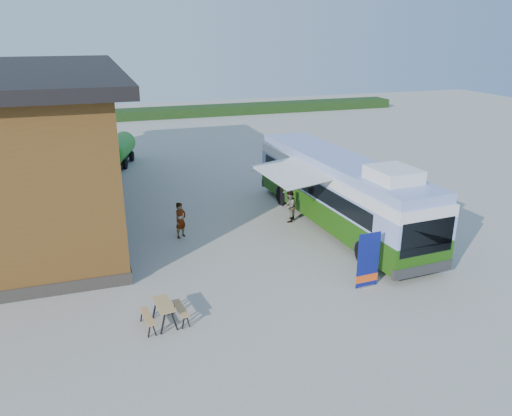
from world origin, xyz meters
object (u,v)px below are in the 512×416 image
object	(u,v)px
banner	(368,265)
person_b	(289,206)
picnic_table	(164,309)
slurry_tanker	(118,149)
bus	(339,189)
person_a	(181,220)

from	to	relation	value
banner	person_b	distance (m)	7.28
picnic_table	slurry_tanker	size ratio (longest dim) A/B	0.28
bus	person_b	size ratio (longest dim) A/B	7.96
bus	slurry_tanker	world-z (taller)	bus
slurry_tanker	banner	bearing A→B (deg)	-53.22
person_a	person_b	world-z (taller)	person_a
banner	bus	bearing A→B (deg)	69.34
person_b	slurry_tanker	xyz separation A→B (m)	(-7.44, 14.21, 0.37)
bus	banner	distance (m)	6.34
picnic_table	person_a	bearing A→B (deg)	68.24
picnic_table	slurry_tanker	bearing A→B (deg)	82.72
bus	picnic_table	world-z (taller)	bus
banner	person_a	bearing A→B (deg)	126.17
picnic_table	banner	bearing A→B (deg)	-5.89
banner	slurry_tanker	distance (m)	22.82
picnic_table	person_b	size ratio (longest dim) A/B	0.93
bus	person_a	xyz separation A→B (m)	(-7.66, 1.01, -1.05)
picnic_table	slurry_tanker	distance (m)	21.68
slurry_tanker	person_a	bearing A→B (deg)	-65.62
bus	banner	bearing A→B (deg)	-110.66
picnic_table	person_b	distance (m)	10.54
picnic_table	person_b	xyz separation A→B (m)	(7.44, 7.46, 0.24)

